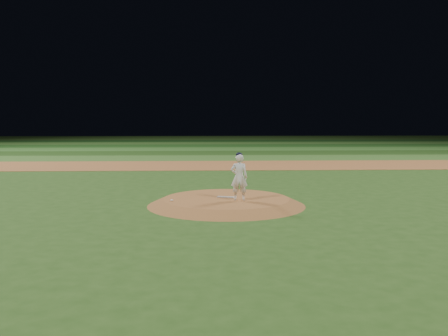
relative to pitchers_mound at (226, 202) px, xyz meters
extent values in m
plane|color=#2B511A|center=(0.00, 0.00, -0.12)|extent=(120.00, 120.00, 0.00)
cube|color=#A36132|center=(0.00, 14.00, -0.12)|extent=(70.00, 6.00, 0.02)
cube|color=#3A6B27|center=(0.00, 19.50, -0.12)|extent=(70.00, 5.00, 0.02)
cube|color=#214616|center=(0.00, 24.50, -0.12)|extent=(70.00, 5.00, 0.02)
cube|color=#367028|center=(0.00, 29.50, -0.12)|extent=(70.00, 5.00, 0.02)
cube|color=#1E4E19|center=(0.00, 34.50, -0.12)|extent=(70.00, 5.00, 0.02)
cube|color=#396C27|center=(0.00, 39.50, -0.12)|extent=(70.00, 5.00, 0.02)
cube|color=#174215|center=(0.00, 44.50, -0.12)|extent=(70.00, 5.00, 0.02)
cone|color=#A36432|center=(0.00, 0.00, 0.00)|extent=(5.50, 5.50, 0.25)
cube|color=white|center=(0.02, 0.12, 0.14)|extent=(0.70, 0.36, 0.03)
ellipsoid|color=white|center=(-1.86, -0.54, 0.15)|extent=(0.11, 0.11, 0.06)
imported|color=white|center=(0.42, -0.47, 0.92)|extent=(0.60, 0.42, 1.58)
ellipsoid|color=black|center=(0.42, -0.47, 1.69)|extent=(0.22, 0.22, 0.15)
camera|label=1|loc=(-0.75, -17.20, 2.99)|focal=40.00mm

